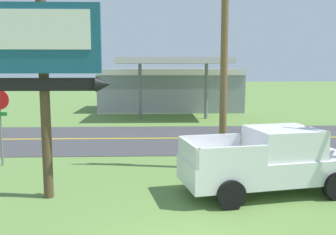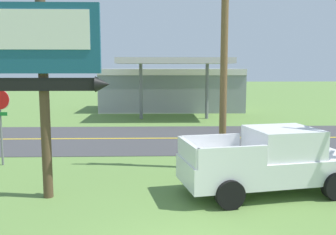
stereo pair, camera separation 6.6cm
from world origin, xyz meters
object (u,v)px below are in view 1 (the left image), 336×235
object	(u,v)px
pickup_white_parked_on_lawn	(271,161)
gas_station	(170,88)
motel_sign	(44,59)
stop_sign	(0,113)
utility_pole	(224,40)

from	to	relation	value
pickup_white_parked_on_lawn	gas_station	bearing A→B (deg)	95.54
motel_sign	pickup_white_parked_on_lawn	distance (m)	7.17
stop_sign	pickup_white_parked_on_lawn	size ratio (longest dim) A/B	0.54
stop_sign	utility_pole	size ratio (longest dim) A/B	0.33
stop_sign	utility_pole	world-z (taller)	utility_pole
motel_sign	gas_station	bearing A→B (deg)	79.05
gas_station	pickup_white_parked_on_lawn	distance (m)	22.27
utility_pole	pickup_white_parked_on_lawn	bearing A→B (deg)	-70.56
stop_sign	gas_station	distance (m)	19.99
gas_station	pickup_white_parked_on_lawn	size ratio (longest dim) A/B	2.19
stop_sign	pickup_white_parked_on_lawn	bearing A→B (deg)	-20.47
stop_sign	utility_pole	distance (m)	8.86
pickup_white_parked_on_lawn	utility_pole	bearing A→B (deg)	109.44
stop_sign	gas_station	size ratio (longest dim) A/B	0.25
utility_pole	gas_station	world-z (taller)	utility_pole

